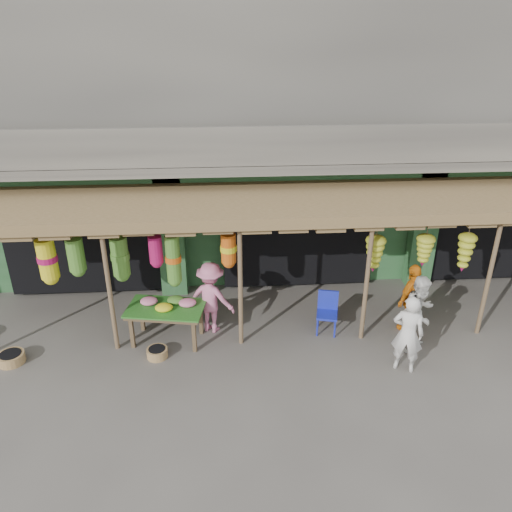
{
  "coord_description": "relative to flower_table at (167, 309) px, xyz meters",
  "views": [
    {
      "loc": [
        -1.82,
        -8.7,
        5.98
      ],
      "look_at": [
        -1.11,
        1.0,
        1.39
      ],
      "focal_mm": 35.0,
      "sensor_mm": 36.0,
      "label": 1
    }
  ],
  "objects": [
    {
      "name": "person_shopper",
      "position": [
        0.89,
        0.31,
        0.04
      ],
      "size": [
        1.16,
        0.96,
        1.56
      ],
      "primitive_type": "imported",
      "rotation": [
        0.0,
        0.0,
        2.7
      ],
      "color": "pink",
      "rests_on": "ground"
    },
    {
      "name": "basket_mid",
      "position": [
        -2.97,
        -0.56,
        -0.64
      ],
      "size": [
        0.63,
        0.63,
        0.2
      ],
      "primitive_type": "cylinder",
      "rotation": [
        0.0,
        0.0,
        0.28
      ],
      "color": "#8C613F",
      "rests_on": "ground"
    },
    {
      "name": "awning",
      "position": [
        2.82,
        0.77,
        1.83
      ],
      "size": [
        14.0,
        2.7,
        2.79
      ],
      "color": "brown",
      "rests_on": "ground"
    },
    {
      "name": "blue_chair",
      "position": [
        3.31,
        0.12,
        -0.24
      ],
      "size": [
        0.51,
        0.52,
        0.89
      ],
      "rotation": [
        0.0,
        0.0,
        -0.24
      ],
      "color": "#1B27B3",
      "rests_on": "ground"
    },
    {
      "name": "flower_table",
      "position": [
        0.0,
        0.0,
        0.0
      ],
      "size": [
        1.67,
        1.16,
        0.92
      ],
      "rotation": [
        0.0,
        0.0,
        -0.18
      ],
      "color": "brown",
      "rests_on": "ground"
    },
    {
      "name": "person_vendor",
      "position": [
        5.06,
        0.03,
        0.02
      ],
      "size": [
        0.94,
        0.82,
        1.52
      ],
      "primitive_type": "imported",
      "rotation": [
        0.0,
        0.0,
        3.75
      ],
      "color": "orange",
      "rests_on": "ground"
    },
    {
      "name": "ground",
      "position": [
        2.98,
        -0.02,
        -0.74
      ],
      "size": [
        80.0,
        80.0,
        0.0
      ],
      "primitive_type": "plane",
      "color": "#514C47",
      "rests_on": "ground"
    },
    {
      "name": "building",
      "position": [
        2.98,
        4.84,
        2.63
      ],
      "size": [
        16.4,
        6.8,
        7.0
      ],
      "color": "gray",
      "rests_on": "ground"
    },
    {
      "name": "person_right",
      "position": [
        4.98,
        -0.61,
        0.05
      ],
      "size": [
        0.97,
        0.93,
        1.58
      ],
      "primitive_type": "imported",
      "rotation": [
        0.0,
        0.0,
        0.61
      ],
      "color": "silver",
      "rests_on": "ground"
    },
    {
      "name": "person_front",
      "position": [
        4.5,
        -1.28,
        0.04
      ],
      "size": [
        0.67,
        0.57,
        1.56
      ],
      "primitive_type": "imported",
      "rotation": [
        0.0,
        0.0,
        2.72
      ],
      "color": "silver",
      "rests_on": "ground"
    },
    {
      "name": "basket_right",
      "position": [
        -0.18,
        -0.59,
        -0.65
      ],
      "size": [
        0.51,
        0.51,
        0.19
      ],
      "primitive_type": "cylinder",
      "rotation": [
        0.0,
        0.0,
        0.28
      ],
      "color": "#9D8649",
      "rests_on": "ground"
    }
  ]
}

